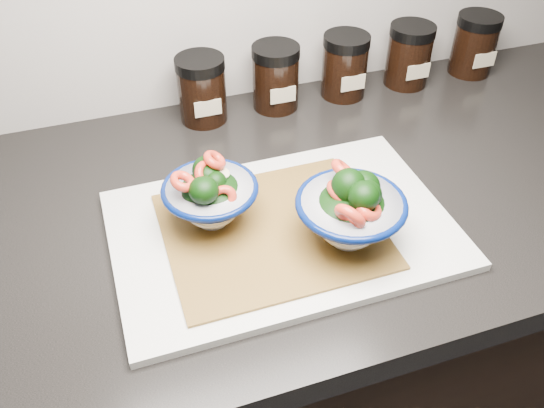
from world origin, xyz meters
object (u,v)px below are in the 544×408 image
object	(u,v)px
spice_jar_d	(409,55)
bowl_right	(351,211)
spice_jar_b	(276,77)
spice_jar_c	(345,66)
spice_jar_a	(202,89)
bowl_left	(210,196)
cutting_board	(282,229)
spice_jar_e	(475,44)

from	to	relation	value
spice_jar_d	bowl_right	bearing A→B (deg)	-127.89
spice_jar_b	spice_jar_c	distance (m)	0.13
spice_jar_a	spice_jar_c	xyz separation A→B (m)	(0.26, 0.00, 0.00)
bowl_left	bowl_right	bearing A→B (deg)	-29.70
bowl_right	spice_jar_a	distance (m)	0.38
bowl_right	spice_jar_d	world-z (taller)	bowl_right
bowl_right	bowl_left	bearing A→B (deg)	150.30
cutting_board	spice_jar_b	bearing A→B (deg)	72.60
bowl_right	spice_jar_c	world-z (taller)	bowl_right
spice_jar_c	spice_jar_e	size ratio (longest dim) A/B	1.00
cutting_board	spice_jar_a	size ratio (longest dim) A/B	3.98
spice_jar_a	bowl_right	bearing A→B (deg)	-74.01
spice_jar_c	spice_jar_b	bearing A→B (deg)	180.00
cutting_board	spice_jar_b	size ratio (longest dim) A/B	3.98
bowl_left	spice_jar_d	distance (m)	0.52
spice_jar_b	spice_jar_d	distance (m)	0.26
bowl_right	spice_jar_e	distance (m)	0.56
spice_jar_a	spice_jar_b	bearing A→B (deg)	0.00
bowl_left	spice_jar_e	distance (m)	0.64
bowl_right	spice_jar_a	size ratio (longest dim) A/B	1.24
cutting_board	bowl_right	world-z (taller)	bowl_right
bowl_left	spice_jar_e	xyz separation A→B (m)	(0.58, 0.27, -0.00)
cutting_board	bowl_left	world-z (taller)	bowl_left
spice_jar_d	bowl_left	bearing A→B (deg)	-148.29
spice_jar_a	spice_jar_d	bearing A→B (deg)	0.00
cutting_board	spice_jar_d	xyz separation A→B (m)	(0.36, 0.31, 0.05)
cutting_board	spice_jar_e	world-z (taller)	spice_jar_e
bowl_right	cutting_board	bearing A→B (deg)	144.17
spice_jar_e	spice_jar_c	bearing A→B (deg)	180.00
spice_jar_c	spice_jar_d	size ratio (longest dim) A/B	1.00
cutting_board	spice_jar_e	bearing A→B (deg)	32.23
spice_jar_b	bowl_left	bearing A→B (deg)	-124.04
spice_jar_a	spice_jar_b	xyz separation A→B (m)	(0.13, 0.00, 0.00)
spice_jar_a	spice_jar_d	distance (m)	0.39
spice_jar_a	spice_jar_e	world-z (taller)	same
bowl_right	spice_jar_b	distance (m)	0.37
bowl_left	bowl_right	size ratio (longest dim) A/B	0.90
spice_jar_a	bowl_left	bearing A→B (deg)	-101.33
spice_jar_b	spice_jar_d	bearing A→B (deg)	0.00
bowl_left	spice_jar_c	bearing A→B (deg)	41.02
spice_jar_a	spice_jar_e	bearing A→B (deg)	0.00
spice_jar_c	spice_jar_e	xyz separation A→B (m)	(0.27, 0.00, 0.00)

